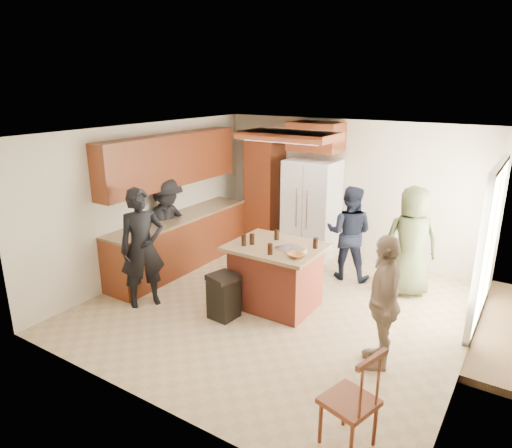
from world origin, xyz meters
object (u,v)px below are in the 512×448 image
Objects in this scene: person_behind_left at (349,233)px; person_counter at (167,225)px; trash_bin at (224,296)px; refrigerator at (311,209)px; spindle_chair at (351,403)px; person_front_left at (142,248)px; person_behind_right at (411,242)px; person_side_right at (383,302)px; kitchen_island at (276,275)px.

person_counter reaches higher than person_behind_left.
person_behind_left is 2.42m from trash_bin.
refrigerator reaches higher than person_behind_left.
person_behind_left is 0.86× the size of refrigerator.
refrigerator is 1.81× the size of spindle_chair.
person_front_left reaches higher than person_behind_right.
person_front_left reaches higher than person_side_right.
person_counter is 4.62m from spindle_chair.
kitchen_island is at bearing -129.21° from person_side_right.
kitchen_island is (-1.73, 0.59, -0.31)m from person_side_right.
person_counter is (-3.68, -1.31, -0.03)m from person_behind_right.
refrigerator reaches higher than person_behind_right.
person_behind_right is at bearing 47.84° from trash_bin.
spindle_chair is at bearing -45.71° from kitchen_island.
person_behind_right is at bearing 43.78° from kitchen_island.
person_side_right is 3.98m from person_counter.
refrigerator is (-0.97, 0.59, 0.12)m from person_behind_left.
trash_bin is at bearing 57.57° from person_behind_left.
spindle_chair is at bearing -97.39° from person_counter.
refrigerator reaches higher than person_side_right.
trash_bin is at bearing -121.70° from kitchen_island.
person_counter reaches higher than spindle_chair.
person_counter reaches higher than kitchen_island.
person_counter is at bearing 17.58° from person_behind_left.
person_side_right is at bearing -18.73° from kitchen_island.
trash_bin is 0.63× the size of spindle_chair.
person_behind_right is at bearing -50.89° from person_counter.
refrigerator reaches higher than trash_bin.
person_behind_right is 0.94× the size of refrigerator.
trash_bin is (-0.42, -0.68, -0.16)m from kitchen_island.
person_side_right is (0.24, -2.02, -0.06)m from person_behind_right.
trash_bin is (1.20, 0.29, -0.55)m from person_front_left.
trash_bin is at bearing -43.91° from person_front_left.
person_behind_right is at bearing 165.87° from person_behind_left.
person_front_left is 1.11× the size of person_side_right.
refrigerator is (1.71, 1.98, 0.08)m from person_counter.
person_front_left is 3.38m from person_side_right.
person_counter is 2.59× the size of trash_bin.
person_side_right is at bearing -51.00° from person_front_left.
trash_bin is (-2.15, -0.10, -0.47)m from person_side_right.
person_behind_left reaches higher than spindle_chair.
person_behind_right is at bearing 97.06° from spindle_chair.
refrigerator is at bearing 103.01° from kitchen_island.
kitchen_island is at bearing -26.59° from person_front_left.
person_behind_left is 1.56× the size of spindle_chair.
person_front_left is 1.75× the size of spindle_chair.
trash_bin is (0.06, -2.78, -0.58)m from refrigerator.
person_side_right is at bearing 66.71° from person_behind_right.
person_behind_left is at bearing -34.26° from person_behind_right.
person_behind_right reaches higher than person_behind_left.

